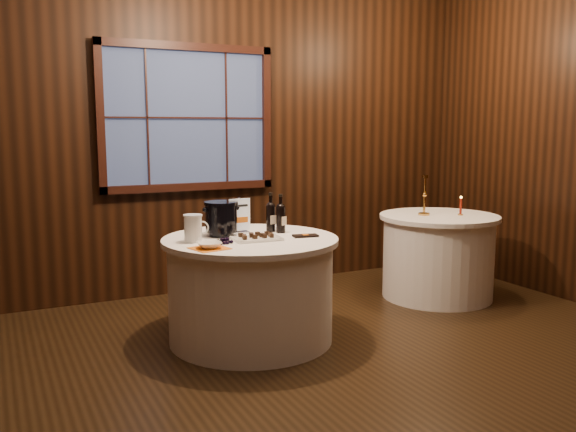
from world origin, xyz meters
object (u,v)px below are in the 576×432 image
red_candle (461,208)px  sign_stand (239,221)px  cracker_bowl (209,245)px  ice_bucket (221,218)px  brass_candlestick (424,201)px  main_table (251,289)px  port_bottle_right (281,216)px  chocolate_plate (257,237)px  port_bottle_left (271,215)px  chocolate_box (305,236)px  grape_bunch (225,241)px  glass_pitcher (193,228)px  side_table (438,256)px

red_candle → sign_stand: bearing=180.0°
sign_stand → cracker_bowl: (-0.39, -0.45, -0.07)m
ice_bucket → brass_candlestick: brass_candlestick is taller
main_table → sign_stand: size_ratio=4.67×
sign_stand → port_bottle_right: port_bottle_right is taller
chocolate_plate → cracker_bowl: 0.43m
port_bottle_left → chocolate_box: bearing=-74.9°
main_table → chocolate_plate: bearing=-87.2°
chocolate_plate → cracker_bowl: (-0.40, -0.15, 0.00)m
ice_bucket → red_candle: (2.32, 0.03, -0.06)m
sign_stand → port_bottle_left: bearing=-9.0°
main_table → grape_bunch: bearing=-149.8°
chocolate_box → red_candle: 1.82m
port_bottle_right → chocolate_plate: bearing=-167.1°
sign_stand → ice_bucket: bearing=-169.2°
main_table → glass_pitcher: glass_pitcher is taller
main_table → ice_bucket: 0.57m
port_bottle_right → brass_candlestick: size_ratio=0.80×
side_table → sign_stand: (-2.00, -0.10, 0.48)m
side_table → sign_stand: 2.06m
main_table → side_table: 2.02m
sign_stand → grape_bunch: (-0.25, -0.34, -0.07)m
red_candle → cracker_bowl: bearing=-170.0°
side_table → ice_bucket: size_ratio=4.25×
red_candle → glass_pitcher: bearing=-176.2°
port_bottle_left → brass_candlestick: bearing=-1.5°
port_bottle_left → red_candle: (1.92, 0.03, -0.06)m
chocolate_plate → port_bottle_left: bearing=49.2°
port_bottle_right → chocolate_box: port_bottle_right is taller
glass_pitcher → sign_stand: bearing=42.8°
ice_bucket → chocolate_box: (0.54, -0.31, -0.13)m
side_table → port_bottle_right: bearing=-173.0°
port_bottle_right → glass_pitcher: (-0.71, -0.06, -0.03)m
chocolate_box → port_bottle_left: bearing=123.5°
ice_bucket → glass_pitcher: (-0.26, -0.14, -0.04)m
sign_stand → chocolate_plate: (0.01, -0.31, -0.07)m
side_table → glass_pitcher: size_ratio=5.61×
main_table → ice_bucket: ice_bucket is taller
main_table → glass_pitcher: (-0.42, 0.03, 0.48)m
port_bottle_left → chocolate_plate: size_ratio=0.85×
ice_bucket → brass_candlestick: size_ratio=0.69×
chocolate_plate → red_candle: (2.15, 0.30, 0.05)m
main_table → cracker_bowl: cracker_bowl is taller
port_bottle_left → grape_bunch: port_bottle_left is taller
red_candle → chocolate_box: bearing=-169.0°
side_table → ice_bucket: (-2.16, -0.14, 0.52)m
main_table → ice_bucket: bearing=134.2°
sign_stand → glass_pitcher: 0.45m
side_table → brass_candlestick: 0.53m
sign_stand → red_candle: sign_stand is taller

